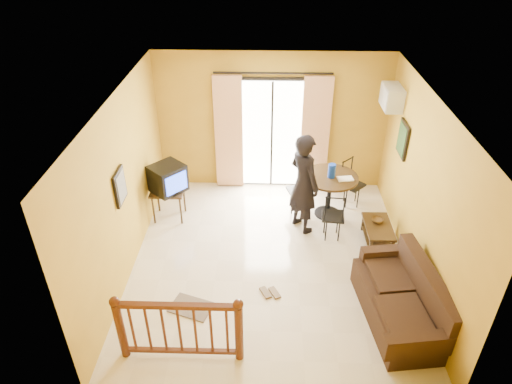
{
  "coord_description": "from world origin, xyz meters",
  "views": [
    {
      "loc": [
        -0.07,
        -5.78,
        5.03
      ],
      "look_at": [
        -0.25,
        0.2,
        1.24
      ],
      "focal_mm": 32.0,
      "sensor_mm": 36.0,
      "label": 1
    }
  ],
  "objects_px": {
    "television": "(168,178)",
    "sofa": "(404,302)",
    "dining_table": "(330,184)",
    "coffee_table": "(378,231)",
    "standing_person": "(304,184)"
  },
  "relations": [
    {
      "from": "dining_table",
      "to": "sofa",
      "type": "distance_m",
      "value": 2.72
    },
    {
      "from": "television",
      "to": "sofa",
      "type": "xyz_separation_m",
      "value": [
        3.72,
        -2.4,
        -0.52
      ]
    },
    {
      "from": "sofa",
      "to": "standing_person",
      "type": "distance_m",
      "value": 2.59
    },
    {
      "from": "television",
      "to": "dining_table",
      "type": "relative_size",
      "value": 0.75
    },
    {
      "from": "sofa",
      "to": "standing_person",
      "type": "xyz_separation_m",
      "value": [
        -1.3,
        2.16,
        0.6
      ]
    },
    {
      "from": "standing_person",
      "to": "dining_table",
      "type": "bearing_deg",
      "value": -86.23
    },
    {
      "from": "dining_table",
      "to": "coffee_table",
      "type": "xyz_separation_m",
      "value": [
        0.77,
        -0.85,
        -0.43
      ]
    },
    {
      "from": "dining_table",
      "to": "standing_person",
      "type": "bearing_deg",
      "value": -140.68
    },
    {
      "from": "standing_person",
      "to": "sofa",
      "type": "bearing_deg",
      "value": 175.53
    },
    {
      "from": "television",
      "to": "sofa",
      "type": "relative_size",
      "value": 0.39
    },
    {
      "from": "television",
      "to": "dining_table",
      "type": "xyz_separation_m",
      "value": [
        2.95,
        0.19,
        -0.19
      ]
    },
    {
      "from": "television",
      "to": "coffee_table",
      "type": "distance_m",
      "value": 3.82
    },
    {
      "from": "television",
      "to": "standing_person",
      "type": "relative_size",
      "value": 0.4
    },
    {
      "from": "television",
      "to": "sofa",
      "type": "distance_m",
      "value": 4.46
    },
    {
      "from": "television",
      "to": "standing_person",
      "type": "bearing_deg",
      "value": -53.02
    }
  ]
}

